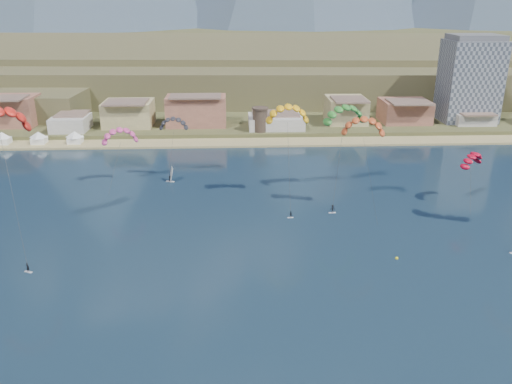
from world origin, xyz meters
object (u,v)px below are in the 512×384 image
kitesurfer_yellow (288,111)px  kitesurfer_green (345,112)px  buoy (397,258)px  watchtower (260,119)px  windsurfer (170,177)px  apartment_tower (470,79)px

kitesurfer_yellow → kitesurfer_green: size_ratio=1.02×
buoy → kitesurfer_yellow: bearing=120.5°
kitesurfer_yellow → kitesurfer_green: kitesurfer_yellow is taller
watchtower → windsurfer: 54.06m
watchtower → kitesurfer_green: size_ratio=0.34×
watchtower → buoy: 96.11m
buoy → apartment_tower: bearing=61.6°
apartment_tower → kitesurfer_green: size_ratio=1.28×
apartment_tower → kitesurfer_yellow: (-76.70, -75.91, 4.67)m
kitesurfer_green → buoy: 41.39m
watchtower → kitesurfer_yellow: bearing=-87.0°
kitesurfer_yellow → buoy: bearing=-59.5°
kitesurfer_yellow → windsurfer: 39.85m
watchtower → buoy: size_ratio=14.10×
apartment_tower → windsurfer: 123.94m
watchtower → kitesurfer_yellow: size_ratio=0.34×
kitesurfer_yellow → buoy: size_ratio=41.96×
watchtower → windsurfer: size_ratio=2.10×
windsurfer → kitesurfer_yellow: bearing=-26.9°
apartment_tower → kitesurfer_yellow: apartment_tower is taller
apartment_tower → watchtower: 82.02m
buoy → windsurfer: bearing=136.2°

